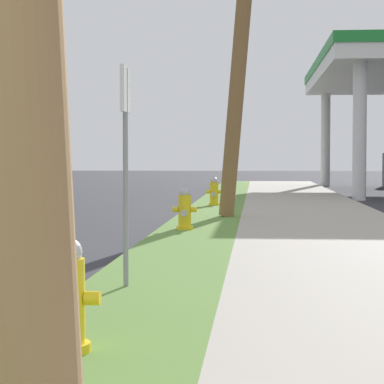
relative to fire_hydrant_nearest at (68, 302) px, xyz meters
name	(u,v)px	position (x,y,z in m)	size (l,w,h in m)	color
fire_hydrant_nearest	(68,302)	(0.00, 0.00, 0.00)	(0.42, 0.38, 0.74)	yellow
fire_hydrant_second	(185,211)	(-0.03, 8.46, 0.00)	(0.42, 0.38, 0.74)	yellow
fire_hydrant_third	(214,193)	(0.10, 15.40, 0.00)	(0.42, 0.37, 0.74)	yellow
street_sign_post	(125,129)	(-0.06, 2.54, 1.19)	(0.05, 0.36, 2.12)	gray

